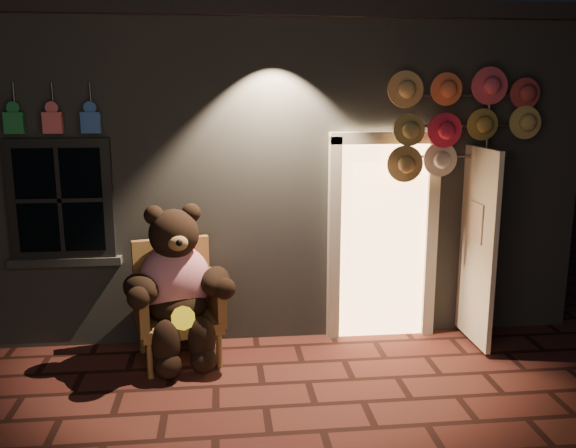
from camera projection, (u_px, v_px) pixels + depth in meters
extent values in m
plane|color=#53261F|center=(266.00, 407.00, 5.09)|extent=(60.00, 60.00, 0.00)
cube|color=slate|center=(244.00, 160.00, 8.64)|extent=(7.00, 5.00, 3.30)
cube|color=black|center=(242.00, 33.00, 8.28)|extent=(7.30, 5.30, 0.16)
cube|color=black|center=(61.00, 200.00, 5.99)|extent=(1.00, 0.10, 1.20)
cube|color=black|center=(60.00, 200.00, 5.96)|extent=(0.82, 0.06, 1.02)
cube|color=slate|center=(66.00, 261.00, 6.12)|extent=(1.10, 0.14, 0.08)
cube|color=#FFBB72|center=(382.00, 240.00, 6.46)|extent=(0.92, 0.10, 2.10)
cube|color=beige|center=(334.00, 242.00, 6.36)|extent=(0.12, 0.12, 2.20)
cube|color=beige|center=(430.00, 240.00, 6.48)|extent=(0.12, 0.12, 2.20)
cube|color=beige|center=(386.00, 138.00, 6.20)|extent=(1.16, 0.12, 0.12)
cube|color=beige|center=(478.00, 246.00, 6.19)|extent=(0.05, 0.80, 2.00)
cube|color=#217B3D|center=(14.00, 123.00, 5.72)|extent=(0.18, 0.07, 0.20)
cylinder|color=#59595E|center=(14.00, 96.00, 5.72)|extent=(0.02, 0.02, 0.25)
cube|color=#DE5B61|center=(53.00, 123.00, 5.75)|extent=(0.18, 0.07, 0.20)
cylinder|color=#59595E|center=(52.00, 96.00, 5.76)|extent=(0.02, 0.02, 0.25)
cube|color=#335FB3|center=(91.00, 123.00, 5.79)|extent=(0.18, 0.07, 0.20)
cylinder|color=#59595E|center=(90.00, 96.00, 5.80)|extent=(0.02, 0.02, 0.25)
cube|color=olive|center=(179.00, 321.00, 5.92)|extent=(0.90, 0.86, 0.11)
cube|color=olive|center=(172.00, 275.00, 6.14)|extent=(0.76, 0.26, 0.76)
cube|color=olive|center=(140.00, 305.00, 5.74)|extent=(0.24, 0.65, 0.43)
cube|color=olive|center=(215.00, 297.00, 5.97)|extent=(0.24, 0.65, 0.43)
cylinder|color=olive|center=(150.00, 361.00, 5.58)|extent=(0.05, 0.05, 0.35)
cylinder|color=olive|center=(219.00, 351.00, 5.80)|extent=(0.05, 0.05, 0.35)
cylinder|color=olive|center=(142.00, 336.00, 6.14)|extent=(0.05, 0.05, 0.35)
cylinder|color=olive|center=(206.00, 328.00, 6.36)|extent=(0.05, 0.05, 0.35)
ellipsoid|color=#D31642|center=(175.00, 281.00, 5.88)|extent=(0.81, 0.71, 0.73)
ellipsoid|color=black|center=(177.00, 305.00, 5.85)|extent=(0.67, 0.61, 0.35)
sphere|color=black|center=(174.00, 234.00, 5.73)|extent=(0.57, 0.57, 0.47)
sphere|color=black|center=(154.00, 215.00, 5.67)|extent=(0.18, 0.18, 0.18)
sphere|color=black|center=(191.00, 213.00, 5.78)|extent=(0.18, 0.18, 0.18)
ellipsoid|color=olive|center=(178.00, 243.00, 5.54)|extent=(0.21, 0.17, 0.15)
ellipsoid|color=black|center=(141.00, 289.00, 5.55)|extent=(0.49, 0.55, 0.27)
ellipsoid|color=black|center=(216.00, 281.00, 5.78)|extent=(0.32, 0.51, 0.27)
ellipsoid|color=black|center=(166.00, 344.00, 5.56)|extent=(0.27, 0.27, 0.45)
ellipsoid|color=black|center=(202.00, 339.00, 5.67)|extent=(0.27, 0.27, 0.45)
sphere|color=black|center=(168.00, 365.00, 5.55)|extent=(0.25, 0.25, 0.25)
sphere|color=black|center=(204.00, 360.00, 5.65)|extent=(0.25, 0.25, 0.25)
cylinder|color=yellow|center=(183.00, 318.00, 5.57)|extent=(0.24, 0.14, 0.22)
cylinder|color=#59595E|center=(482.00, 209.00, 6.41)|extent=(0.04, 0.04, 2.76)
cylinder|color=#59595E|center=(462.00, 95.00, 6.11)|extent=(1.23, 0.03, 0.03)
cylinder|color=#59595E|center=(460.00, 126.00, 6.17)|extent=(1.23, 0.03, 0.03)
cylinder|color=#59595E|center=(458.00, 156.00, 6.24)|extent=(1.23, 0.03, 0.03)
cylinder|color=tan|center=(406.00, 90.00, 5.98)|extent=(0.35, 0.11, 0.35)
cylinder|color=#F96E41|center=(448.00, 90.00, 5.99)|extent=(0.35, 0.11, 0.35)
cylinder|color=#E84B5F|center=(489.00, 90.00, 6.00)|extent=(0.35, 0.11, 0.35)
cylinder|color=#B33C3C|center=(525.00, 90.00, 6.11)|extent=(0.35, 0.11, 0.35)
cylinder|color=#9B8649|center=(406.00, 127.00, 6.02)|extent=(0.35, 0.11, 0.35)
cylinder|color=red|center=(447.00, 127.00, 6.04)|extent=(0.35, 0.11, 0.35)
cylinder|color=olive|center=(484.00, 126.00, 6.14)|extent=(0.35, 0.11, 0.35)
cylinder|color=tan|center=(524.00, 126.00, 6.15)|extent=(0.35, 0.11, 0.35)
cylinder|color=#B1864A|center=(405.00, 163.00, 6.07)|extent=(0.35, 0.11, 0.35)
cylinder|color=beige|center=(443.00, 162.00, 6.17)|extent=(0.35, 0.11, 0.35)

